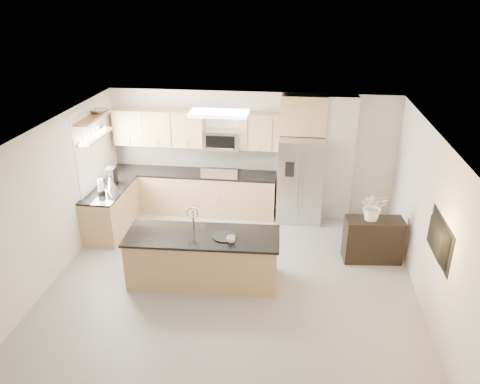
# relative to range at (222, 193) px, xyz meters

# --- Properties ---
(floor) EXTENTS (6.50, 6.50, 0.00)m
(floor) POSITION_rel_range_xyz_m (0.60, -2.92, -0.47)
(floor) COLOR #989691
(floor) RESTS_ON ground
(ceiling) EXTENTS (6.00, 6.50, 0.02)m
(ceiling) POSITION_rel_range_xyz_m (0.60, -2.92, 2.13)
(ceiling) COLOR white
(ceiling) RESTS_ON wall_back
(wall_back) EXTENTS (6.00, 0.02, 2.60)m
(wall_back) POSITION_rel_range_xyz_m (0.60, 0.33, 0.83)
(wall_back) COLOR beige
(wall_back) RESTS_ON floor
(wall_left) EXTENTS (0.02, 6.50, 2.60)m
(wall_left) POSITION_rel_range_xyz_m (-2.40, -2.92, 0.83)
(wall_left) COLOR beige
(wall_left) RESTS_ON floor
(wall_right) EXTENTS (0.02, 6.50, 2.60)m
(wall_right) POSITION_rel_range_xyz_m (3.60, -2.92, 0.83)
(wall_right) COLOR beige
(wall_right) RESTS_ON floor
(back_counter) EXTENTS (3.55, 0.66, 1.44)m
(back_counter) POSITION_rel_range_xyz_m (-0.63, 0.01, -0.00)
(back_counter) COLOR tan
(back_counter) RESTS_ON floor
(left_counter) EXTENTS (0.66, 1.50, 0.92)m
(left_counter) POSITION_rel_range_xyz_m (-2.07, -1.07, -0.01)
(left_counter) COLOR tan
(left_counter) RESTS_ON floor
(range) EXTENTS (0.76, 0.64, 1.14)m
(range) POSITION_rel_range_xyz_m (0.00, 0.00, 0.00)
(range) COLOR black
(range) RESTS_ON floor
(upper_cabinets) EXTENTS (3.50, 0.33, 0.75)m
(upper_cabinets) POSITION_rel_range_xyz_m (-0.70, 0.16, 1.35)
(upper_cabinets) COLOR tan
(upper_cabinets) RESTS_ON wall_back
(microwave) EXTENTS (0.76, 0.40, 0.40)m
(microwave) POSITION_rel_range_xyz_m (0.00, 0.12, 1.16)
(microwave) COLOR #B0B0B3
(microwave) RESTS_ON upper_cabinets
(refrigerator) EXTENTS (0.92, 0.78, 1.78)m
(refrigerator) POSITION_rel_range_xyz_m (1.66, -0.05, 0.42)
(refrigerator) COLOR #B0B0B3
(refrigerator) RESTS_ON floor
(partition_column) EXTENTS (0.60, 0.30, 2.60)m
(partition_column) POSITION_rel_range_xyz_m (2.42, 0.18, 0.83)
(partition_column) COLOR beige
(partition_column) RESTS_ON floor
(window) EXTENTS (0.04, 1.15, 1.65)m
(window) POSITION_rel_range_xyz_m (-2.38, -1.07, 1.18)
(window) COLOR white
(window) RESTS_ON wall_left
(shelf_lower) EXTENTS (0.30, 1.20, 0.04)m
(shelf_lower) POSITION_rel_range_xyz_m (-2.25, -0.97, 1.48)
(shelf_lower) COLOR #955B3B
(shelf_lower) RESTS_ON wall_left
(shelf_upper) EXTENTS (0.30, 1.20, 0.04)m
(shelf_upper) POSITION_rel_range_xyz_m (-2.25, -0.97, 1.85)
(shelf_upper) COLOR #955B3B
(shelf_upper) RESTS_ON wall_left
(ceiling_fixture) EXTENTS (1.00, 0.50, 0.06)m
(ceiling_fixture) POSITION_rel_range_xyz_m (0.20, -1.32, 2.09)
(ceiling_fixture) COLOR white
(ceiling_fixture) RESTS_ON ceiling
(island) EXTENTS (2.54, 1.01, 1.29)m
(island) POSITION_rel_range_xyz_m (0.11, -2.57, -0.04)
(island) COLOR tan
(island) RESTS_ON floor
(credenza) EXTENTS (1.05, 0.52, 0.81)m
(credenza) POSITION_rel_range_xyz_m (2.99, -1.55, -0.07)
(credenza) COLOR black
(credenza) RESTS_ON floor
(cup) EXTENTS (0.15, 0.15, 0.11)m
(cup) POSITION_rel_range_xyz_m (0.60, -2.75, 0.45)
(cup) COLOR white
(cup) RESTS_ON island
(platter) EXTENTS (0.50, 0.50, 0.02)m
(platter) POSITION_rel_range_xyz_m (0.47, -2.60, 0.40)
(platter) COLOR black
(platter) RESTS_ON island
(blender) EXTENTS (0.14, 0.14, 0.33)m
(blender) POSITION_rel_range_xyz_m (-2.08, -1.38, 0.59)
(blender) COLOR black
(blender) RESTS_ON left_counter
(kettle) EXTENTS (0.22, 0.22, 0.28)m
(kettle) POSITION_rel_range_xyz_m (-2.03, -1.03, 0.57)
(kettle) COLOR #B0B0B3
(kettle) RESTS_ON left_counter
(coffee_maker) EXTENTS (0.18, 0.22, 0.33)m
(coffee_maker) POSITION_rel_range_xyz_m (-2.09, -0.81, 0.61)
(coffee_maker) COLOR black
(coffee_maker) RESTS_ON left_counter
(bowl) EXTENTS (0.47, 0.47, 0.10)m
(bowl) POSITION_rel_range_xyz_m (-2.25, -0.71, 1.91)
(bowl) COLOR #B0B0B3
(bowl) RESTS_ON shelf_upper
(flower_vase) EXTENTS (0.72, 0.63, 0.77)m
(flower_vase) POSITION_rel_range_xyz_m (2.93, -1.55, 0.72)
(flower_vase) COLOR white
(flower_vase) RESTS_ON credenza
(television) EXTENTS (0.14, 1.08, 0.62)m
(television) POSITION_rel_range_xyz_m (3.51, -3.12, 0.88)
(television) COLOR black
(television) RESTS_ON wall_right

